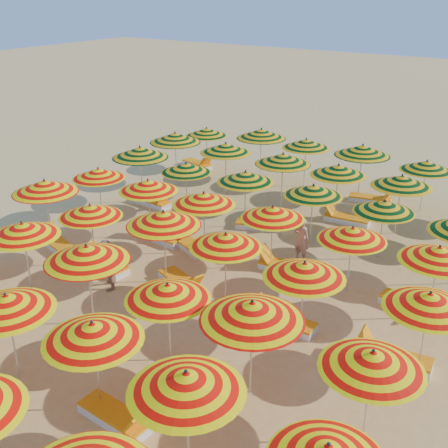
# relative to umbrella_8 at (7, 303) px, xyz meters

# --- Properties ---
(ground) EXTENTS (120.00, 120.00, 0.00)m
(ground) POSITION_rel_umbrella_8_xyz_m (1.05, 6.51, -1.97)
(ground) COLOR #DEB062
(ground) RESTS_ON ground
(umbrella_8) EXTENTS (2.70, 2.70, 2.24)m
(umbrella_8) POSITION_rel_umbrella_8_xyz_m (0.00, 0.00, 0.00)
(umbrella_8) COLOR silver
(umbrella_8) RESTS_ON ground
(umbrella_9) EXTENTS (2.75, 2.75, 2.21)m
(umbrella_9) POSITION_rel_umbrella_8_xyz_m (2.35, 0.30, -0.03)
(umbrella_9) COLOR silver
(umbrella_9) RESTS_ON ground
(umbrella_10) EXTENTS (2.82, 2.82, 2.27)m
(umbrella_10) POSITION_rel_umbrella_8_xyz_m (4.91, 0.06, 0.03)
(umbrella_10) COLOR silver
(umbrella_10) RESTS_ON ground
(umbrella_13) EXTENTS (2.48, 2.48, 2.24)m
(umbrella_13) POSITION_rel_umbrella_8_xyz_m (-3.02, 2.77, -0.01)
(umbrella_13) COLOR silver
(umbrella_13) RESTS_ON ground
(umbrella_14) EXTENTS (2.58, 2.58, 2.36)m
(umbrella_14) POSITION_rel_umbrella_8_xyz_m (-0.19, 2.57, 0.10)
(umbrella_14) COLOR silver
(umbrella_14) RESTS_ON ground
(umbrella_15) EXTENTS (2.56, 2.56, 2.14)m
(umbrella_15) POSITION_rel_umbrella_8_xyz_m (2.53, 2.46, -0.09)
(umbrella_15) COLOR silver
(umbrella_15) RESTS_ON ground
(umbrella_16) EXTENTS (2.86, 2.86, 2.40)m
(umbrella_16) POSITION_rel_umbrella_8_xyz_m (4.76, 2.53, 0.14)
(umbrella_16) COLOR silver
(umbrella_16) RESTS_ON ground
(umbrella_17) EXTENTS (2.69, 2.69, 2.17)m
(umbrella_17) POSITION_rel_umbrella_8_xyz_m (7.37, 2.59, -0.07)
(umbrella_17) COLOR silver
(umbrella_17) RESTS_ON ground
(umbrella_18) EXTENTS (2.90, 2.90, 2.37)m
(umbrella_18) POSITION_rel_umbrella_8_xyz_m (-5.15, 5.36, 0.11)
(umbrella_18) COLOR silver
(umbrella_18) RESTS_ON ground
(umbrella_19) EXTENTS (2.26, 2.26, 2.12)m
(umbrella_19) POSITION_rel_umbrella_8_xyz_m (-2.66, 5.03, -0.11)
(umbrella_19) COLOR silver
(umbrella_19) RESTS_ON ground
(umbrella_20) EXTENTS (2.29, 2.29, 2.36)m
(umbrella_20) POSITION_rel_umbrella_8_xyz_m (-0.02, 5.43, 0.11)
(umbrella_20) COLOR silver
(umbrella_20) RESTS_ON ground
(umbrella_21) EXTENTS (2.67, 2.67, 2.17)m
(umbrella_21) POSITION_rel_umbrella_8_xyz_m (2.12, 5.49, -0.07)
(umbrella_21) COLOR silver
(umbrella_21) RESTS_ON ground
(umbrella_22) EXTENTS (2.35, 2.35, 2.20)m
(umbrella_22) POSITION_rel_umbrella_8_xyz_m (4.72, 5.09, -0.04)
(umbrella_22) COLOR silver
(umbrella_22) RESTS_ON ground
(umbrella_23) EXTENTS (2.14, 2.14, 2.18)m
(umbrella_23) POSITION_rel_umbrella_8_xyz_m (7.68, 5.34, -0.05)
(umbrella_23) COLOR silver
(umbrella_23) RESTS_ON ground
(umbrella_24) EXTENTS (2.60, 2.60, 2.10)m
(umbrella_24) POSITION_rel_umbrella_8_xyz_m (-5.22, 7.90, -0.13)
(umbrella_24) COLOR silver
(umbrella_24) RESTS_ON ground
(umbrella_25) EXTENTS (2.10, 2.10, 2.20)m
(umbrella_25) POSITION_rel_umbrella_8_xyz_m (-2.58, 7.68, -0.03)
(umbrella_25) COLOR silver
(umbrella_25) RESTS_ON ground
(umbrella_26) EXTENTS (2.57, 2.57, 2.21)m
(umbrella_26) POSITION_rel_umbrella_8_xyz_m (-0.21, 7.72, -0.03)
(umbrella_26) COLOR silver
(umbrella_26) RESTS_ON ground
(umbrella_27) EXTENTS (2.65, 2.65, 2.13)m
(umbrella_27) POSITION_rel_umbrella_8_xyz_m (2.17, 8.04, -0.10)
(umbrella_27) COLOR silver
(umbrella_27) RESTS_ON ground
(umbrella_28) EXTENTS (2.05, 2.05, 2.11)m
(umbrella_28) POSITION_rel_umbrella_8_xyz_m (4.82, 7.95, -0.12)
(umbrella_28) COLOR silver
(umbrella_28) RESTS_ON ground
(umbrella_29) EXTENTS (2.65, 2.65, 2.20)m
(umbrella_29) POSITION_rel_umbrella_8_xyz_m (7.24, 7.84, -0.04)
(umbrella_29) COLOR silver
(umbrella_29) RESTS_ON ground
(umbrella_30) EXTENTS (2.81, 2.81, 2.42)m
(umbrella_30) POSITION_rel_umbrella_8_xyz_m (-5.14, 10.17, 0.16)
(umbrella_30) COLOR silver
(umbrella_30) RESTS_ON ground
(umbrella_31) EXTENTS (2.49, 2.49, 2.08)m
(umbrella_31) POSITION_rel_umbrella_8_xyz_m (-2.92, 10.30, -0.14)
(umbrella_31) COLOR silver
(umbrella_31) RESTS_ON ground
(umbrella_32) EXTENTS (2.42, 2.42, 2.21)m
(umbrella_32) POSITION_rel_umbrella_8_xyz_m (-0.25, 10.37, -0.03)
(umbrella_32) COLOR silver
(umbrella_32) RESTS_ON ground
(umbrella_33) EXTENTS (2.23, 2.23, 2.17)m
(umbrella_33) POSITION_rel_umbrella_8_xyz_m (2.38, 10.50, -0.07)
(umbrella_33) COLOR silver
(umbrella_33) RESTS_ON ground
(umbrella_34) EXTENTS (2.34, 2.34, 2.10)m
(umbrella_34) POSITION_rel_umbrella_8_xyz_m (4.85, 10.56, -0.12)
(umbrella_34) COLOR silver
(umbrella_34) RESTS_ON ground
(umbrella_36) EXTENTS (2.65, 2.65, 2.40)m
(umbrella_36) POSITION_rel_umbrella_8_xyz_m (-5.45, 12.84, 0.14)
(umbrella_36) COLOR silver
(umbrella_36) RESTS_ON ground
(umbrella_37) EXTENTS (2.87, 2.87, 2.30)m
(umbrella_37) POSITION_rel_umbrella_8_xyz_m (-2.82, 12.93, 0.05)
(umbrella_37) COLOR silver
(umbrella_37) RESTS_ON ground
(umbrella_38) EXTENTS (2.75, 2.75, 2.34)m
(umbrella_38) POSITION_rel_umbrella_8_xyz_m (-0.01, 12.76, 0.09)
(umbrella_38) COLOR silver
(umbrella_38) RESTS_ON ground
(umbrella_39) EXTENTS (2.45, 2.45, 2.25)m
(umbrella_39) POSITION_rel_umbrella_8_xyz_m (2.27, 12.90, 0.00)
(umbrella_39) COLOR silver
(umbrella_39) RESTS_ON ground
(umbrella_40) EXTENTS (2.44, 2.44, 2.28)m
(umbrella_40) POSITION_rel_umbrella_8_xyz_m (4.66, 12.88, 0.03)
(umbrella_40) COLOR silver
(umbrella_40) RESTS_ON ground
(umbrella_42) EXTENTS (2.02, 2.02, 2.08)m
(umbrella_42) POSITION_rel_umbrella_8_xyz_m (-5.54, 15.36, -0.14)
(umbrella_42) COLOR silver
(umbrella_42) RESTS_ON ground
(umbrella_43) EXTENTS (2.38, 2.38, 2.40)m
(umbrella_43) POSITION_rel_umbrella_8_xyz_m (-2.64, 15.59, 0.14)
(umbrella_43) COLOR silver
(umbrella_43) RESTS_ON ground
(umbrella_44) EXTENTS (2.76, 2.76, 2.23)m
(umbrella_44) POSITION_rel_umbrella_8_xyz_m (-0.43, 15.68, -0.01)
(umbrella_44) COLOR silver
(umbrella_44) RESTS_ON ground
(umbrella_45) EXTENTS (2.87, 2.87, 2.42)m
(umbrella_45) POSITION_rel_umbrella_8_xyz_m (2.21, 15.45, 0.15)
(umbrella_45) COLOR silver
(umbrella_45) RESTS_ON ground
(umbrella_46) EXTENTS (2.40, 2.40, 2.14)m
(umbrella_46) POSITION_rel_umbrella_8_xyz_m (4.79, 15.58, -0.09)
(umbrella_46) COLOR silver
(umbrella_46) RESTS_ON ground
(lounger_4) EXTENTS (1.76, 0.68, 0.69)m
(lounger_4) POSITION_rel_umbrella_8_xyz_m (2.95, 0.16, -1.82)
(lounger_4) COLOR white
(lounger_4) RESTS_ON ground
(lounger_7) EXTENTS (1.82, 1.02, 0.69)m
(lounger_7) POSITION_rel_umbrella_8_xyz_m (-4.65, 5.16, -1.82)
(lounger_7) COLOR white
(lounger_7) RESTS_ON ground
(lounger_8) EXTENTS (1.78, 0.75, 0.69)m
(lounger_8) POSITION_rel_umbrella_8_xyz_m (-2.16, 4.93, -1.82)
(lounger_8) COLOR white
(lounger_8) RESTS_ON ground
(lounger_9) EXTENTS (1.83, 1.15, 0.69)m
(lounger_9) POSITION_rel_umbrella_8_xyz_m (0.58, 5.42, -1.82)
(lounger_9) COLOR white
(lounger_9) RESTS_ON ground
(lounger_10) EXTENTS (1.76, 0.66, 0.69)m
(lounger_10) POSITION_rel_umbrella_8_xyz_m (4.12, 5.22, -1.82)
(lounger_10) COLOR white
(lounger_10) RESTS_ON ground
(lounger_11) EXTENTS (1.78, 0.75, 0.69)m
(lounger_11) POSITION_rel_umbrella_8_xyz_m (7.08, 5.33, -1.82)
(lounger_11) COLOR white
(lounger_11) RESTS_ON ground
(lounger_12) EXTENTS (1.77, 0.70, 0.69)m
(lounger_12) POSITION_rel_umbrella_8_xyz_m (-2.07, 7.60, -1.82)
(lounger_12) COLOR white
(lounger_12) RESTS_ON ground
(lounger_13) EXTENTS (1.82, 1.17, 0.69)m
(lounger_13) POSITION_rel_umbrella_8_xyz_m (-0.81, 7.65, -1.82)
(lounger_13) COLOR white
(lounger_13) RESTS_ON ground
(lounger_14) EXTENTS (1.80, 0.84, 0.69)m
(lounger_14) POSITION_rel_umbrella_8_xyz_m (2.68, 8.05, -1.82)
(lounger_14) COLOR white
(lounger_14) RESTS_ON ground
(lounger_15) EXTENTS (1.78, 0.75, 0.69)m
(lounger_15) POSITION_rel_umbrella_8_xyz_m (6.74, 8.00, -1.82)
(lounger_15) COLOR white
(lounger_15) RESTS_ON ground
(lounger_16) EXTENTS (1.77, 0.71, 0.69)m
(lounger_16) POSITION_rel_umbrella_8_xyz_m (-4.54, 10.08, -1.82)
(lounger_16) COLOR white
(lounger_16) RESTS_ON ground
(lounger_17) EXTENTS (1.82, 1.20, 0.69)m
(lounger_17) POSITION_rel_umbrella_8_xyz_m (0.34, 10.51, -1.82)
(lounger_17) COLOR white
(lounger_17) RESTS_ON ground
(lounger_18) EXTENTS (1.78, 0.75, 0.69)m
(lounger_18) POSITION_rel_umbrella_8_xyz_m (2.77, 12.83, -1.82)
(lounger_18) COLOR white
(lounger_18) RESTS_ON ground
(lounger_19) EXTENTS (1.83, 1.04, 0.69)m
(lounger_19) POSITION_rel_umbrella_8_xyz_m (-6.05, 15.28, -1.82)
(lounger_19) COLOR white
(lounger_19) RESTS_ON ground
(lounger_20) EXTENTS (1.82, 0.94, 0.69)m
(lounger_20) POSITION_rel_umbrella_8_xyz_m (2.81, 15.41, -1.82)
(lounger_20) COLOR white
(lounger_20) RESTS_ON ground
(beachgoer_b) EXTENTS (0.94, 0.96, 1.56)m
(beachgoer_b) POSITION_rel_umbrella_8_xyz_m (-1.18, 4.12, -1.19)
(beachgoer_b) COLOR tan
(beachgoer_b) RESTS_ON ground
(beachgoer_a) EXTENTS (0.60, 0.43, 1.52)m
(beachgoer_a) POSITION_rel_umbrella_8_xyz_m (2.77, 8.98, -1.21)
(beachgoer_a) COLOR tan
(beachgoer_a) RESTS_ON ground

